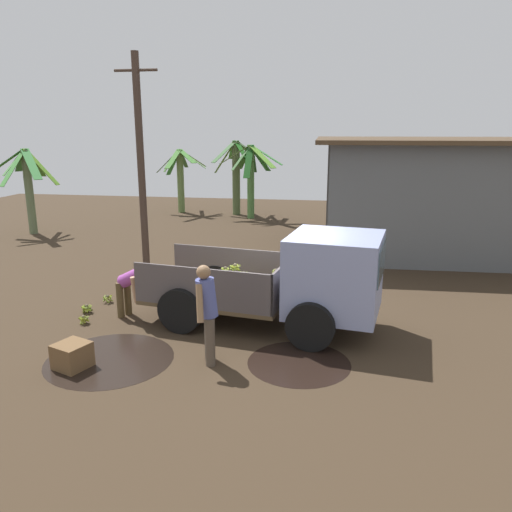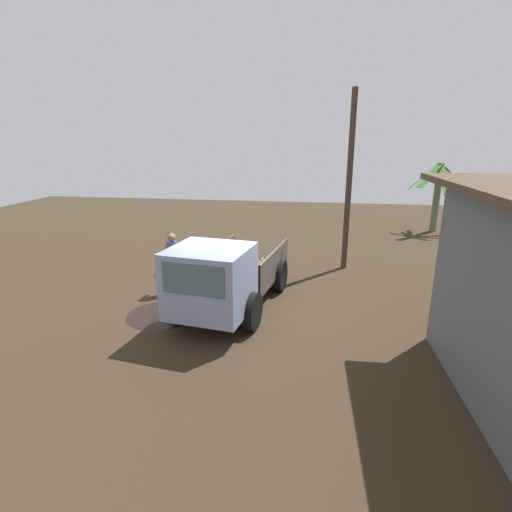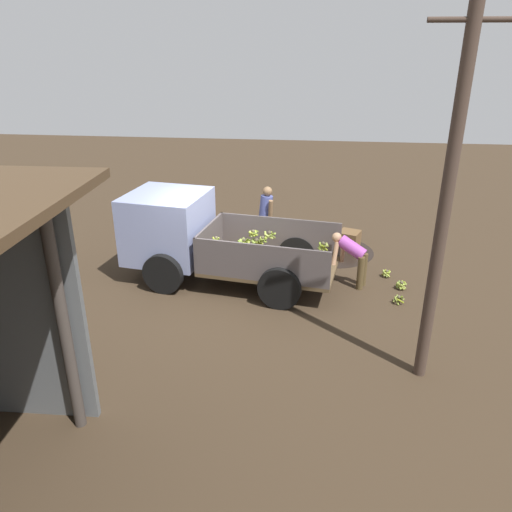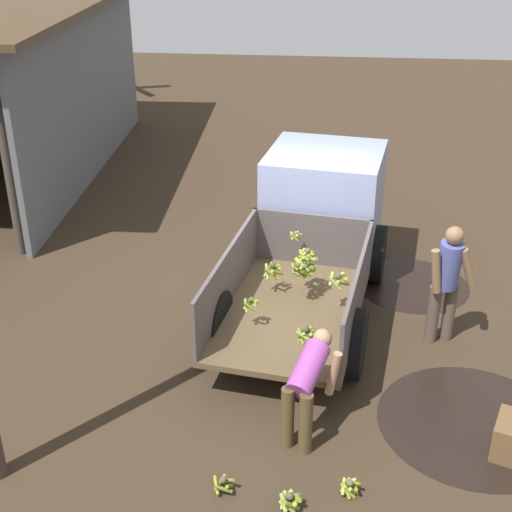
% 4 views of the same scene
% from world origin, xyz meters
% --- Properties ---
extents(ground, '(36.00, 36.00, 0.00)m').
position_xyz_m(ground, '(0.00, 0.00, 0.00)').
color(ground, '#382B1D').
extents(mud_patch_0, '(1.74, 1.74, 0.01)m').
position_xyz_m(mud_patch_0, '(0.68, -1.88, 0.00)').
color(mud_patch_0, black).
rests_on(mud_patch_0, ground).
extents(mud_patch_1, '(2.17, 2.17, 0.01)m').
position_xyz_m(mud_patch_1, '(-2.53, -2.27, 0.00)').
color(mud_patch_1, black).
rests_on(mud_patch_1, ground).
extents(cargo_truck, '(4.83, 2.53, 1.93)m').
position_xyz_m(cargo_truck, '(0.75, -0.40, 1.03)').
color(cargo_truck, brown).
rests_on(cargo_truck, ground).
extents(warehouse_shed, '(9.10, 7.25, 3.54)m').
position_xyz_m(warehouse_shed, '(5.40, 7.52, 2.57)').
color(warehouse_shed, '#5C5F61').
rests_on(warehouse_shed, ground).
extents(utility_pole, '(1.12, 0.19, 5.68)m').
position_xyz_m(utility_pole, '(-3.84, 2.78, 2.90)').
color(utility_pole, '#423229').
rests_on(utility_pole, ground).
extents(banana_palm_0, '(2.36, 2.51, 3.14)m').
position_xyz_m(banana_palm_0, '(-10.06, 7.20, 1.73)').
color(banana_palm_0, '#5F6F4B').
rests_on(banana_palm_0, ground).
extents(banana_palm_1, '(2.30, 3.01, 2.93)m').
position_xyz_m(banana_palm_1, '(-6.08, 12.89, 1.61)').
color(banana_palm_1, '#617C42').
rests_on(banana_palm_1, ground).
extents(banana_palm_3, '(2.09, 2.47, 3.33)m').
position_xyz_m(banana_palm_3, '(-3.40, 12.72, 1.76)').
color(banana_palm_3, '#52643A').
rests_on(banana_palm_3, ground).
extents(banana_palm_4, '(2.78, 2.54, 3.18)m').
position_xyz_m(banana_palm_4, '(-2.56, 11.86, 1.77)').
color(banana_palm_4, '#508542').
rests_on(banana_palm_4, ground).
extents(person_foreground_visitor, '(0.45, 0.68, 1.70)m').
position_xyz_m(person_foreground_visitor, '(-0.84, -2.10, 0.95)').
color(person_foreground_visitor, brown).
rests_on(person_foreground_visitor, ground).
extents(person_worker_loading, '(0.83, 0.67, 1.16)m').
position_xyz_m(person_worker_loading, '(-2.90, -0.37, 0.71)').
color(person_worker_loading, '#503F24').
rests_on(person_worker_loading, ground).
extents(banana_bunch_on_ground_0, '(0.21, 0.22, 0.19)m').
position_xyz_m(banana_bunch_on_ground_0, '(-3.75, -0.85, 0.10)').
color(banana_bunch_on_ground_0, brown).
rests_on(banana_bunch_on_ground_0, ground).
extents(banana_bunch_on_ground_1, '(0.24, 0.24, 0.20)m').
position_xyz_m(banana_bunch_on_ground_1, '(-4.00, -0.27, 0.10)').
color(banana_bunch_on_ground_1, '#4E4733').
rests_on(banana_bunch_on_ground_1, ground).
extents(banana_bunch_on_ground_2, '(0.23, 0.24, 0.19)m').
position_xyz_m(banana_bunch_on_ground_2, '(-3.84, 0.41, 0.11)').
color(banana_bunch_on_ground_2, brown).
rests_on(banana_bunch_on_ground_2, ground).
extents(wooden_crate_0, '(0.65, 0.65, 0.42)m').
position_xyz_m(wooden_crate_0, '(-3.00, -2.65, 0.21)').
color(wooden_crate_0, brown).
rests_on(wooden_crate_0, ground).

